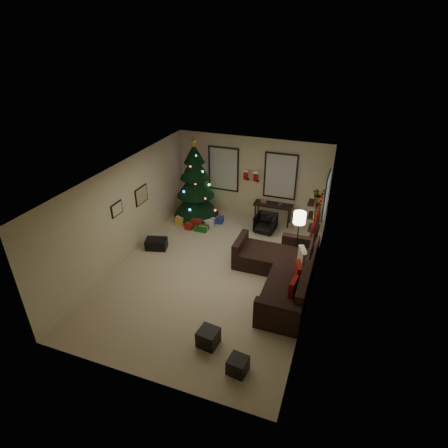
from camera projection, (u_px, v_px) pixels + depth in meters
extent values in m
plane|color=#BFB191|center=(213.00, 272.00, 9.57)|extent=(7.00, 7.00, 0.00)
plane|color=white|center=(211.00, 176.00, 8.27)|extent=(7.00, 7.00, 0.00)
plane|color=beige|center=(251.00, 178.00, 11.81)|extent=(5.00, 0.00, 5.00)
plane|color=beige|center=(135.00, 324.00, 6.03)|extent=(5.00, 0.00, 5.00)
plane|color=beige|center=(125.00, 212.00, 9.67)|extent=(0.00, 7.00, 7.00)
plane|color=beige|center=(315.00, 246.00, 8.17)|extent=(0.00, 7.00, 7.00)
cube|color=#728CB2|center=(224.00, 169.00, 11.97)|extent=(0.94, 0.02, 1.35)
cube|color=beige|center=(224.00, 169.00, 11.97)|extent=(0.94, 0.03, 1.35)
cube|color=#728CB2|center=(280.00, 176.00, 11.40)|extent=(0.94, 0.02, 1.35)
cube|color=beige|center=(280.00, 176.00, 11.40)|extent=(0.94, 0.03, 1.35)
cube|color=#728CB2|center=(327.00, 196.00, 10.21)|extent=(0.05, 0.27, 1.17)
cube|color=beige|center=(327.00, 196.00, 10.21)|extent=(0.05, 0.45, 1.17)
cylinder|color=black|center=(196.00, 213.00, 12.21)|extent=(0.11, 0.11, 0.33)
cone|color=black|center=(196.00, 200.00, 11.97)|extent=(1.49, 1.49, 1.04)
cone|color=black|center=(195.00, 183.00, 11.69)|extent=(1.22, 1.22, 0.87)
cone|color=black|center=(195.00, 167.00, 11.42)|extent=(0.96, 0.96, 0.77)
cone|color=black|center=(194.00, 153.00, 11.21)|extent=(0.66, 0.66, 0.60)
cylinder|color=maroon|center=(197.00, 217.00, 12.28)|extent=(1.20, 1.20, 0.04)
cube|color=maroon|center=(189.00, 226.00, 11.55)|extent=(0.22, 0.22, 0.20)
cube|color=silver|center=(209.00, 222.00, 11.77)|extent=(0.35, 0.28, 0.22)
cube|color=#14591E|center=(201.00, 228.00, 11.48)|extent=(0.40, 0.30, 0.15)
cube|color=navy|center=(219.00, 220.00, 11.95)|extent=(0.25, 0.30, 0.18)
cube|color=gold|center=(181.00, 221.00, 11.82)|extent=(0.30, 0.22, 0.25)
cube|color=maroon|center=(197.00, 224.00, 11.59)|extent=(0.28, 0.25, 0.30)
cube|color=silver|center=(184.00, 214.00, 12.22)|extent=(0.26, 0.26, 0.28)
cube|color=black|center=(289.00, 283.00, 8.80)|extent=(0.99, 2.64, 0.46)
cube|color=black|center=(308.00, 270.00, 8.46)|extent=(0.20, 2.64, 0.46)
cube|color=black|center=(277.00, 317.00, 7.56)|extent=(0.99, 0.20, 0.73)
cube|color=black|center=(300.00, 248.00, 9.90)|extent=(0.99, 0.20, 0.73)
cube|color=black|center=(260.00, 257.00, 9.76)|extent=(0.93, 0.99, 0.46)
cube|color=black|center=(240.00, 249.00, 9.87)|extent=(0.18, 0.99, 0.73)
cube|color=maroon|center=(293.00, 287.00, 8.00)|extent=(0.16, 0.41, 0.40)
cube|color=maroon|center=(298.00, 272.00, 8.49)|extent=(0.24, 0.46, 0.44)
cube|color=beige|center=(303.00, 257.00, 9.04)|extent=(0.30, 0.48, 0.46)
cube|color=black|center=(208.00, 337.00, 7.31)|extent=(0.43, 0.43, 0.37)
cube|color=black|center=(238.00, 365.00, 6.74)|extent=(0.39, 0.39, 0.33)
cube|color=black|center=(273.00, 205.00, 11.67)|extent=(1.24, 0.44, 0.04)
cylinder|color=black|center=(255.00, 214.00, 11.84)|extent=(0.04, 0.04, 0.62)
cylinder|color=black|center=(258.00, 209.00, 12.13)|extent=(0.04, 0.04, 0.62)
cylinder|color=black|center=(288.00, 219.00, 11.52)|extent=(0.04, 0.04, 0.62)
cylinder|color=black|center=(290.00, 214.00, 11.81)|extent=(0.04, 0.04, 0.62)
imported|color=black|center=(265.00, 223.00, 11.32)|extent=(0.61, 0.57, 0.59)
cube|color=black|center=(315.00, 228.00, 9.91)|extent=(0.05, 0.05, 1.72)
cube|color=black|center=(317.00, 220.00, 10.29)|extent=(0.05, 0.05, 1.72)
cube|color=black|center=(312.00, 240.00, 10.36)|extent=(0.30, 0.48, 0.03)
cube|color=black|center=(314.00, 228.00, 10.18)|extent=(0.30, 0.48, 0.03)
cube|color=black|center=(316.00, 216.00, 9.99)|extent=(0.30, 0.48, 0.03)
cube|color=black|center=(317.00, 204.00, 9.81)|extent=(0.30, 0.48, 0.03)
imported|color=#4C4C4C|center=(319.00, 192.00, 9.59)|extent=(0.63, 0.63, 0.53)
cylinder|color=black|center=(295.00, 261.00, 9.98)|extent=(0.26, 0.26, 0.03)
cylinder|color=black|center=(297.00, 241.00, 9.66)|extent=(0.03, 0.03, 1.27)
cylinder|color=white|center=(300.00, 218.00, 9.33)|extent=(0.32, 0.32, 0.30)
cube|color=black|center=(141.00, 195.00, 10.29)|extent=(0.04, 0.60, 0.50)
cube|color=tan|center=(141.00, 195.00, 10.29)|extent=(0.01, 0.54, 0.45)
cube|color=black|center=(117.00, 209.00, 9.27)|extent=(0.04, 0.45, 0.35)
cube|color=beige|center=(117.00, 209.00, 9.27)|extent=(0.01, 0.41, 0.31)
cube|color=black|center=(311.00, 252.00, 7.59)|extent=(0.03, 0.22, 0.28)
cube|color=black|center=(314.00, 237.00, 7.81)|extent=(0.03, 0.18, 0.22)
cube|color=black|center=(313.00, 249.00, 7.95)|extent=(0.03, 0.20, 0.16)
cube|color=black|center=(316.00, 235.00, 8.15)|extent=(0.03, 0.26, 0.20)
cube|color=black|center=(317.00, 231.00, 8.49)|extent=(0.03, 0.18, 0.24)
cube|color=black|center=(319.00, 220.00, 8.35)|extent=(0.03, 0.16, 0.16)
cube|color=#990F0C|center=(246.00, 175.00, 11.66)|extent=(0.14, 0.04, 0.30)
cube|color=white|center=(246.00, 171.00, 11.59)|extent=(0.16, 0.05, 0.08)
cube|color=#990F0C|center=(248.00, 179.00, 11.71)|extent=(0.10, 0.04, 0.08)
cube|color=#990F0C|center=(256.00, 177.00, 11.56)|extent=(0.14, 0.04, 0.30)
cube|color=white|center=(256.00, 172.00, 11.49)|extent=(0.16, 0.05, 0.08)
cube|color=#990F0C|center=(257.00, 181.00, 11.60)|extent=(0.10, 0.04, 0.08)
cube|color=black|center=(156.00, 244.00, 10.52)|extent=(0.68, 0.55, 0.30)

